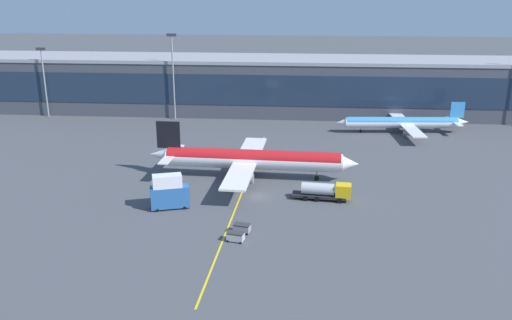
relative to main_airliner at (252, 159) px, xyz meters
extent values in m
plane|color=#47494F|center=(1.81, -10.44, -3.99)|extent=(700.00, 700.00, 0.00)
cube|color=yellow|center=(-1.09, -8.44, -3.98)|extent=(3.08, 79.96, 0.01)
cube|color=#424751|center=(-6.12, 61.65, 4.01)|extent=(195.74, 21.56, 15.99)
cube|color=#1E2D42|center=(-6.12, 50.81, 4.81)|extent=(189.87, 0.16, 8.95)
cube|color=#99999E|center=(-6.12, 61.65, 12.50)|extent=(199.66, 21.99, 1.00)
cylinder|color=white|center=(0.29, -0.01, -0.14)|extent=(36.44, 5.30, 3.79)
cylinder|color=red|center=(0.29, -0.01, 0.20)|extent=(35.71, 5.12, 3.64)
cone|color=white|center=(19.75, -0.83, -0.14)|extent=(3.93, 3.75, 3.60)
cone|color=white|center=(-19.36, 0.81, 0.24)|extent=(4.68, 3.41, 3.22)
cube|color=black|center=(-17.35, 0.73, 4.59)|extent=(4.93, 0.57, 5.68)
cube|color=white|center=(-16.69, 4.49, 0.43)|extent=(2.25, 6.14, 0.24)
cube|color=white|center=(-17.01, -3.08, 0.43)|extent=(2.25, 6.14, 0.24)
cube|color=white|center=(-0.81, 9.56, -0.42)|extent=(5.43, 15.44, 0.40)
cube|color=white|center=(-1.61, -9.46, -0.42)|extent=(5.43, 15.44, 0.40)
cylinder|color=#939399|center=(0.07, 6.78, -1.77)|extent=(3.00, 2.20, 2.08)
cylinder|color=#939399|center=(-0.49, -6.76, -1.77)|extent=(3.00, 2.20, 2.08)
cylinder|color=black|center=(13.35, -0.56, -3.49)|extent=(1.02, 0.44, 1.00)
cylinder|color=slate|center=(13.35, -0.56, -2.51)|extent=(0.20, 0.20, 1.95)
cylinder|color=black|center=(-1.82, 1.78, -3.49)|extent=(1.02, 0.44, 1.00)
cylinder|color=slate|center=(-1.82, 1.78, -2.51)|extent=(0.20, 0.20, 1.95)
cylinder|color=black|center=(-1.96, -1.62, -3.49)|extent=(1.02, 0.44, 1.00)
cylinder|color=slate|center=(-1.96, -1.62, -2.51)|extent=(0.20, 0.20, 1.95)
cube|color=#232326|center=(13.58, -10.92, -3.24)|extent=(10.20, 3.51, 0.50)
cube|color=yellow|center=(17.96, -11.37, -1.99)|extent=(3.04, 2.77, 2.50)
cube|color=black|center=(19.21, -11.50, -1.49)|extent=(0.39, 2.30, 1.12)
cylinder|color=#B7BABF|center=(13.30, -10.89, -1.89)|extent=(6.19, 2.80, 2.20)
cylinder|color=black|center=(17.52, -10.13, -3.49)|extent=(1.03, 0.45, 1.00)
cylinder|color=black|center=(17.28, -12.49, -3.49)|extent=(1.03, 0.45, 1.00)
cylinder|color=black|center=(13.40, -9.71, -3.49)|extent=(1.03, 0.45, 1.00)
cylinder|color=black|center=(13.16, -12.07, -3.49)|extent=(1.03, 0.45, 1.00)
cylinder|color=black|center=(11.31, -9.49, -3.49)|extent=(1.03, 0.45, 1.00)
cylinder|color=black|center=(11.07, -11.86, -3.49)|extent=(1.03, 0.45, 1.00)
cube|color=#285B9E|center=(-12.99, -17.36, -1.79)|extent=(7.24, 4.47, 3.80)
cube|color=silver|center=(-13.31, -17.47, 1.21)|extent=(5.58, 3.83, 2.20)
cylinder|color=black|center=(-11.07, -15.56, -3.69)|extent=(0.65, 0.42, 0.60)
cylinder|color=black|center=(-10.38, -17.70, -3.69)|extent=(0.65, 0.42, 0.60)
cylinder|color=black|center=(-15.60, -17.03, -3.69)|extent=(0.65, 0.42, 0.60)
cylinder|color=black|center=(-14.91, -19.17, -3.69)|extent=(0.65, 0.42, 0.60)
cube|color=#B2B7BC|center=(0.20, -29.40, -3.26)|extent=(2.85, 2.01, 1.10)
cube|color=#333338|center=(0.20, -29.40, -2.56)|extent=(2.91, 2.05, 0.10)
cylinder|color=black|center=(-0.97, -29.92, -3.81)|extent=(0.38, 0.19, 0.36)
cylinder|color=black|center=(-0.66, -28.45, -3.81)|extent=(0.38, 0.19, 0.36)
cylinder|color=black|center=(1.06, -30.35, -3.81)|extent=(0.38, 0.19, 0.36)
cylinder|color=black|center=(1.38, -28.88, -3.81)|extent=(0.38, 0.19, 0.36)
cube|color=gray|center=(0.87, -26.27, -3.26)|extent=(2.85, 2.01, 1.10)
cube|color=#333338|center=(0.87, -26.27, -2.56)|extent=(2.91, 2.05, 0.10)
cylinder|color=black|center=(-0.31, -26.79, -3.81)|extent=(0.38, 0.19, 0.36)
cylinder|color=black|center=(0.01, -25.32, -3.81)|extent=(0.38, 0.19, 0.36)
cylinder|color=black|center=(1.73, -27.22, -3.81)|extent=(0.38, 0.19, 0.36)
cylinder|color=black|center=(2.04, -25.75, -3.81)|extent=(0.38, 0.19, 0.36)
cylinder|color=white|center=(36.84, 39.23, -1.25)|extent=(30.35, 5.17, 2.85)
cylinder|color=#388CD1|center=(36.84, 39.23, -0.99)|extent=(29.74, 5.01, 2.74)
cone|color=white|center=(20.78, 37.99, -1.25)|extent=(3.05, 2.92, 2.71)
cone|color=white|center=(53.04, 40.48, -0.96)|extent=(3.60, 2.68, 2.42)
cube|color=#388CD1|center=(51.41, 40.36, 2.32)|extent=(3.72, 0.55, 4.28)
cube|color=white|center=(51.13, 37.47, -0.82)|extent=(1.84, 4.67, 0.18)
cube|color=white|center=(50.69, 43.16, -0.82)|extent=(1.84, 4.67, 0.18)
cube|color=white|center=(38.56, 31.57, -1.46)|extent=(4.56, 12.93, 0.30)
cube|color=white|center=(37.36, 47.07, -1.46)|extent=(4.56, 12.93, 0.30)
cylinder|color=#939399|center=(37.64, 33.79, -2.47)|extent=(2.31, 1.73, 1.57)
cylinder|color=#939399|center=(36.79, 44.73, -2.47)|extent=(2.31, 1.73, 1.57)
cylinder|color=black|center=(25.99, 38.39, -3.61)|extent=(0.77, 0.36, 0.75)
cylinder|color=slate|center=(25.99, 38.39, -2.96)|extent=(0.15, 0.15, 1.31)
cylinder|color=black|center=(38.75, 38.09, -3.61)|extent=(0.77, 0.36, 0.75)
cylinder|color=slate|center=(38.75, 38.09, -2.96)|extent=(0.15, 0.15, 1.31)
cylinder|color=black|center=(38.55, 40.65, -3.61)|extent=(0.77, 0.36, 0.75)
cylinder|color=slate|center=(38.55, 40.65, -2.96)|extent=(0.15, 0.15, 1.31)
cylinder|color=gray|center=(-27.56, 49.65, 8.09)|extent=(0.44, 0.44, 24.16)
cube|color=#333338|center=(-27.56, 49.65, 20.58)|extent=(2.80, 0.50, 0.80)
cylinder|color=gray|center=(-66.71, 49.65, 5.95)|extent=(0.44, 0.44, 19.88)
cube|color=#333338|center=(-66.71, 49.65, 16.29)|extent=(2.80, 0.50, 0.80)
camera|label=1|loc=(9.87, -105.17, 33.87)|focal=38.01mm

